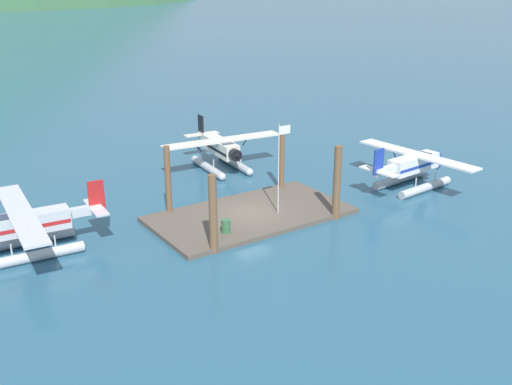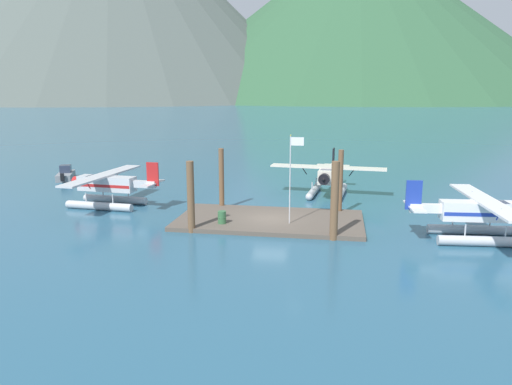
% 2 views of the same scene
% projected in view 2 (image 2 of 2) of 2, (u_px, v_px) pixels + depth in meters
% --- Properties ---
extents(ground_plane, '(1200.00, 1200.00, 0.00)m').
position_uv_depth(ground_plane, '(270.00, 222.00, 35.28)').
color(ground_plane, '#285670').
extents(dock_platform, '(13.41, 7.25, 0.30)m').
position_uv_depth(dock_platform, '(270.00, 220.00, 35.25)').
color(dock_platform, brown).
rests_on(dock_platform, ground).
extents(piling_near_left, '(0.49, 0.49, 4.87)m').
position_uv_depth(piling_near_left, '(191.00, 197.00, 32.27)').
color(piling_near_left, brown).
rests_on(piling_near_left, ground).
extents(piling_near_right, '(0.51, 0.51, 5.10)m').
position_uv_depth(piling_near_right, '(335.00, 201.00, 30.62)').
color(piling_near_right, brown).
rests_on(piling_near_right, ground).
extents(piling_far_left, '(0.41, 0.41, 4.93)m').
position_uv_depth(piling_far_left, '(221.00, 179.00, 38.75)').
color(piling_far_left, brown).
rests_on(piling_far_left, ground).
extents(piling_far_right, '(0.40, 0.40, 5.03)m').
position_uv_depth(piling_far_right, '(340.00, 183.00, 36.97)').
color(piling_far_right, brown).
rests_on(piling_far_right, ground).
extents(flagpole, '(0.95, 0.10, 6.21)m').
position_uv_depth(flagpole, '(292.00, 169.00, 33.07)').
color(flagpole, silver).
rests_on(flagpole, dock_platform).
extents(fuel_drum, '(0.62, 0.62, 0.88)m').
position_uv_depth(fuel_drum, '(222.00, 217.00, 33.77)').
color(fuel_drum, '#33663D').
rests_on(fuel_drum, dock_platform).
extents(mountain_ridge_west_peak, '(408.40, 408.40, 153.94)m').
position_uv_depth(mountain_ridge_west_peak, '(357.00, 18.00, 460.87)').
color(mountain_ridge_west_peak, '#2D5638').
rests_on(mountain_ridge_west_peak, ground).
extents(seaplane_cream_bow_right, '(10.49, 7.96, 3.84)m').
position_uv_depth(seaplane_cream_bow_right, '(328.00, 178.00, 44.23)').
color(seaplane_cream_bow_right, '#B7BABF').
rests_on(seaplane_cream_bow_right, ground).
extents(seaplane_white_stbd_aft, '(7.97, 10.48, 3.84)m').
position_uv_depth(seaplane_white_stbd_aft, '(480.00, 216.00, 30.72)').
color(seaplane_white_stbd_aft, '#B7BABF').
rests_on(seaplane_white_stbd_aft, ground).
extents(seaplane_silver_port_fwd, '(7.97, 10.48, 3.84)m').
position_uv_depth(seaplane_silver_port_fwd, '(107.00, 188.00, 39.76)').
color(seaplane_silver_port_fwd, '#B7BABF').
rests_on(seaplane_silver_port_fwd, ground).
extents(boat_grey_open_west, '(3.02, 4.60, 1.50)m').
position_uv_depth(boat_grey_open_west, '(66.00, 174.00, 52.46)').
color(boat_grey_open_west, gray).
rests_on(boat_grey_open_west, ground).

